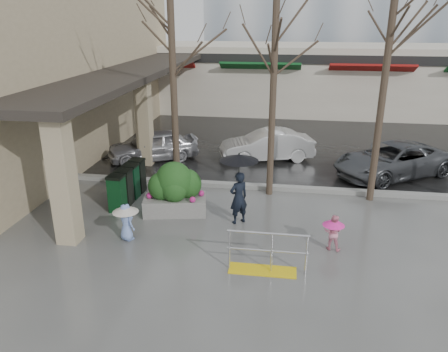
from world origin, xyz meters
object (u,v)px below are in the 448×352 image
(news_boxes, at_px, (128,184))
(car_b, at_px, (267,145))
(child_blue, at_px, (126,218))
(planter, at_px, (175,189))
(car_c, at_px, (392,160))
(tree_midwest, at_px, (275,32))
(tree_mideast, at_px, (389,46))
(handrail, at_px, (266,257))
(child_pink, at_px, (333,230))
(woman, at_px, (239,182))
(tree_west, at_px, (172,36))
(car_a, at_px, (153,145))

(news_boxes, bearing_deg, car_b, 53.19)
(news_boxes, height_order, car_b, car_b)
(child_blue, relative_size, planter, 0.52)
(car_c, bearing_deg, tree_midwest, -93.35)
(tree_mideast, bearing_deg, planter, -162.22)
(tree_mideast, height_order, planter, tree_mideast)
(handrail, relative_size, child_pink, 1.98)
(child_blue, distance_m, car_b, 8.19)
(handrail, bearing_deg, child_blue, 165.15)
(woman, distance_m, news_boxes, 3.93)
(car_b, bearing_deg, tree_west, -55.16)
(child_pink, bearing_deg, tree_west, -21.30)
(tree_mideast, xyz_separation_m, planter, (-6.06, -1.94, -4.08))
(car_c, bearing_deg, tree_west, -104.46)
(tree_mideast, relative_size, child_pink, 6.76)
(woman, bearing_deg, car_c, -174.63)
(news_boxes, relative_size, car_c, 0.46)
(car_a, distance_m, car_c, 9.43)
(child_blue, relative_size, news_boxes, 0.50)
(planter, height_order, car_a, planter)
(handrail, distance_m, child_blue, 3.92)
(tree_mideast, bearing_deg, tree_west, -180.00)
(tree_west, height_order, car_a, tree_west)
(tree_midwest, bearing_deg, woman, -108.42)
(car_b, distance_m, car_c, 4.91)
(planter, distance_m, news_boxes, 1.88)
(planter, bearing_deg, car_a, 114.30)
(tree_west, relative_size, car_c, 1.50)
(handrail, xyz_separation_m, planter, (-2.92, 2.86, 0.40))
(planter, bearing_deg, news_boxes, 159.27)
(tree_mideast, bearing_deg, child_blue, -151.23)
(tree_mideast, xyz_separation_m, car_a, (-8.28, 2.98, -4.23))
(child_blue, relative_size, car_c, 0.23)
(tree_midwest, xyz_separation_m, car_a, (-4.98, 2.98, -4.60))
(child_pink, distance_m, planter, 4.82)
(car_b, relative_size, car_c, 0.84)
(child_blue, height_order, car_a, car_a)
(news_boxes, bearing_deg, woman, -12.42)
(handrail, height_order, news_boxes, news_boxes)
(child_pink, distance_m, car_b, 7.50)
(tree_mideast, distance_m, car_a, 9.77)
(tree_mideast, bearing_deg, news_boxes, -170.67)
(child_pink, relative_size, car_c, 0.21)
(woman, height_order, news_boxes, woman)
(tree_midwest, xyz_separation_m, tree_mideast, (3.30, -0.00, -0.37))
(tree_west, bearing_deg, woman, -43.89)
(tree_midwest, relative_size, news_boxes, 3.33)
(planter, relative_size, car_c, 0.44)
(tree_mideast, bearing_deg, tree_midwest, 180.00)
(planter, height_order, news_boxes, planter)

